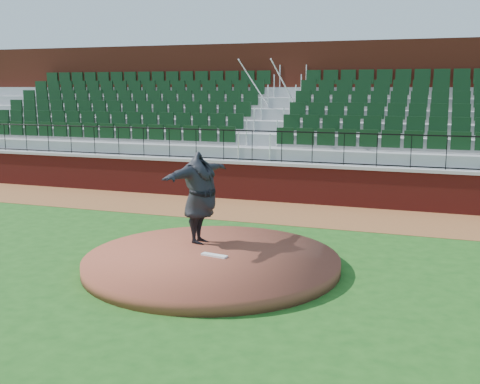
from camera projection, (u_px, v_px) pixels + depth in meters
name	position (u px, v px, depth m)	size (l,w,h in m)	color
ground	(217.00, 264.00, 12.29)	(90.00, 90.00, 0.00)	#1B4E16
warning_track	(283.00, 212.00, 17.30)	(34.00, 3.20, 0.01)	brown
field_wall	(296.00, 184.00, 18.68)	(34.00, 0.35, 1.20)	maroon
wall_cap	(297.00, 165.00, 18.56)	(34.00, 0.45, 0.10)	#B7B7B7
wall_railing	(297.00, 148.00, 18.46)	(34.00, 0.05, 1.00)	black
seating_stands	(315.00, 126.00, 20.90)	(34.00, 5.10, 4.60)	gray
concourse_wall	(330.00, 111.00, 23.42)	(34.00, 0.50, 5.50)	maroon
pitchers_mound	(212.00, 262.00, 12.01)	(5.31, 5.31, 0.25)	brown
pitching_rubber	(214.00, 255.00, 11.97)	(0.57, 0.14, 0.04)	white
pitcher	(200.00, 198.00, 12.82)	(2.54, 0.69, 2.07)	black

